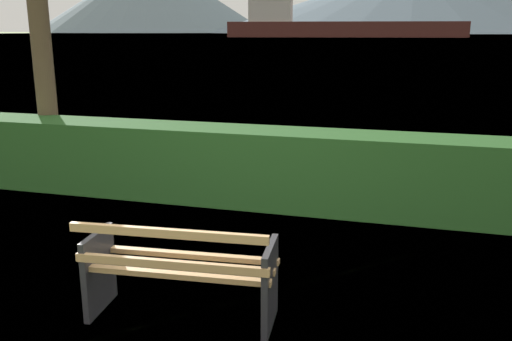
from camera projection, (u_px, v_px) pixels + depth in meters
name	position (u px, v px, depth m)	size (l,w,h in m)	color
ground_plane	(184.00, 316.00, 4.43)	(1400.00, 1400.00, 0.00)	olive
water_surface	(409.00, 35.00, 291.88)	(620.00, 620.00, 0.00)	#6B8EA3
park_bench	(180.00, 271.00, 4.27)	(1.55, 0.69, 0.87)	tan
hedge_row	(274.00, 168.00, 7.13)	(10.75, 0.77, 1.01)	#285B23
cargo_ship_large	(327.00, 24.00, 184.26)	(79.83, 23.18, 15.83)	#471E19
fishing_boat_near	(460.00, 35.00, 196.83)	(1.66, 4.52, 1.38)	#B2332D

